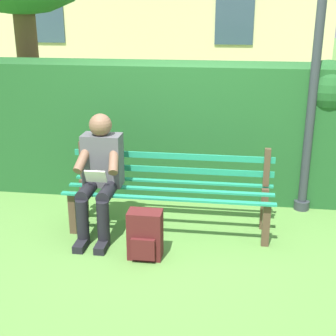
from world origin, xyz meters
name	(u,v)px	position (x,y,z in m)	size (l,w,h in m)	color
ground	(169,230)	(0.00, 0.00, 0.00)	(60.00, 60.00, 0.00)	#517F38
park_bench	(170,188)	(0.00, -0.07, 0.43)	(2.04, 0.52, 0.84)	#4C3828
person_seated	(100,172)	(0.67, 0.10, 0.63)	(0.44, 0.73, 1.18)	#4C4C51
hedge_backdrop	(192,127)	(-0.12, -1.08, 0.80)	(4.92, 0.75, 1.61)	#1E5123
backpack	(145,235)	(0.14, 0.56, 0.22)	(0.30, 0.26, 0.45)	#4C1919
lamp_post	(319,29)	(-1.39, -0.73, 1.94)	(0.25, 0.25, 3.20)	#2D3338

